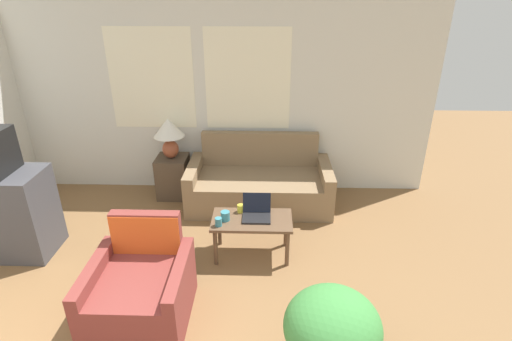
% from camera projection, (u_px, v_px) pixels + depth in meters
% --- Properties ---
extents(wall_back, '(6.00, 0.06, 2.60)m').
position_uv_depth(wall_back, '(206.00, 97.00, 5.28)').
color(wall_back, silver).
rests_on(wall_back, ground_plane).
extents(couch, '(1.85, 0.89, 0.87)m').
position_uv_depth(couch, '(259.00, 184.00, 5.29)').
color(couch, '#846B4C').
rests_on(couch, ground_plane).
extents(armchair, '(0.82, 0.84, 0.85)m').
position_uv_depth(armchair, '(142.00, 289.00, 3.45)').
color(armchair, brown).
rests_on(armchair, ground_plane).
extents(tv_dresser, '(0.96, 0.57, 0.94)m').
position_uv_depth(tv_dresser, '(3.00, 213.00, 4.21)').
color(tv_dresser, '#424247').
rests_on(tv_dresser, ground_plane).
extents(side_table, '(0.41, 0.41, 0.57)m').
position_uv_depth(side_table, '(173.00, 177.00, 5.44)').
color(side_table, '#4C3D2D').
rests_on(side_table, ground_plane).
extents(table_lamp, '(0.40, 0.40, 0.54)m').
position_uv_depth(table_lamp, '(169.00, 132.00, 5.17)').
color(table_lamp, brown).
rests_on(table_lamp, side_table).
extents(coffee_table, '(0.84, 0.46, 0.45)m').
position_uv_depth(coffee_table, '(252.00, 224.00, 4.18)').
color(coffee_table, brown).
rests_on(coffee_table, ground_plane).
extents(laptop, '(0.29, 0.27, 0.23)m').
position_uv_depth(laptop, '(257.00, 212.00, 4.18)').
color(laptop, black).
rests_on(laptop, coffee_table).
extents(cup_navy, '(0.07, 0.07, 0.09)m').
position_uv_depth(cup_navy, '(218.00, 222.00, 4.02)').
color(cup_navy, teal).
rests_on(cup_navy, coffee_table).
extents(cup_yellow, '(0.09, 0.09, 0.10)m').
position_uv_depth(cup_yellow, '(225.00, 216.00, 4.12)').
color(cup_yellow, teal).
rests_on(cup_yellow, coffee_table).
extents(cup_white, '(0.07, 0.07, 0.09)m').
position_uv_depth(cup_white, '(241.00, 208.00, 4.27)').
color(cup_white, gold).
rests_on(cup_white, coffee_table).
extents(potted_plant, '(0.69, 0.69, 0.74)m').
position_uv_depth(potted_plant, '(332.00, 330.00, 2.82)').
color(potted_plant, '#996B42').
rests_on(potted_plant, ground_plane).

